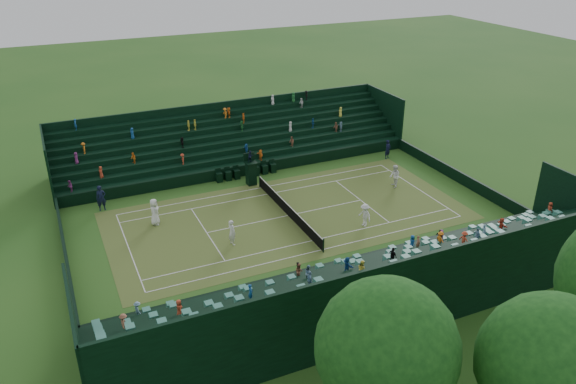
% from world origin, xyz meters
% --- Properties ---
extents(ground, '(160.00, 160.00, 0.00)m').
position_xyz_m(ground, '(0.00, 0.00, 0.00)').
color(ground, '#24551A').
rests_on(ground, ground).
extents(court_surface, '(12.97, 26.77, 0.01)m').
position_xyz_m(court_surface, '(0.00, 0.00, 0.01)').
color(court_surface, '#3C6A23').
rests_on(court_surface, ground).
extents(perimeter_wall_north, '(17.17, 0.20, 1.00)m').
position_xyz_m(perimeter_wall_north, '(0.00, 15.88, 0.50)').
color(perimeter_wall_north, black).
rests_on(perimeter_wall_north, ground).
extents(perimeter_wall_south, '(17.17, 0.20, 1.00)m').
position_xyz_m(perimeter_wall_south, '(0.00, -15.88, 0.50)').
color(perimeter_wall_south, black).
rests_on(perimeter_wall_south, ground).
extents(perimeter_wall_east, '(0.20, 31.77, 1.00)m').
position_xyz_m(perimeter_wall_east, '(8.48, 0.00, 0.50)').
color(perimeter_wall_east, black).
rests_on(perimeter_wall_east, ground).
extents(perimeter_wall_west, '(0.20, 31.77, 1.00)m').
position_xyz_m(perimeter_wall_west, '(-8.48, 0.00, 0.50)').
color(perimeter_wall_west, black).
rests_on(perimeter_wall_west, ground).
extents(north_grandstand, '(6.60, 32.00, 4.90)m').
position_xyz_m(north_grandstand, '(12.66, 0.00, 1.55)').
color(north_grandstand, black).
rests_on(north_grandstand, ground).
extents(south_grandstand, '(6.60, 32.00, 4.90)m').
position_xyz_m(south_grandstand, '(-12.66, 0.00, 1.55)').
color(south_grandstand, black).
rests_on(south_grandstand, ground).
extents(tennis_net, '(11.67, 0.10, 1.06)m').
position_xyz_m(tennis_net, '(0.00, 0.00, 0.53)').
color(tennis_net, black).
rests_on(tennis_net, ground).
extents(umpire_chair, '(0.97, 0.97, 3.05)m').
position_xyz_m(umpire_chair, '(-6.53, -0.48, 1.30)').
color(umpire_chair, black).
rests_on(umpire_chair, ground).
extents(courtside_chairs, '(0.54, 5.51, 1.16)m').
position_xyz_m(courtside_chairs, '(-8.14, -0.31, 0.44)').
color(courtside_chairs, black).
rests_on(courtside_chairs, ground).
extents(player_near_west, '(1.16, 0.97, 2.03)m').
position_xyz_m(player_near_west, '(-2.84, -9.43, 1.02)').
color(player_near_west, white).
rests_on(player_near_west, ground).
extents(player_near_east, '(0.78, 0.62, 1.89)m').
position_xyz_m(player_near_east, '(2.26, -5.25, 0.94)').
color(player_near_east, white).
rests_on(player_near_east, ground).
extents(player_far_west, '(1.13, 0.99, 1.95)m').
position_xyz_m(player_far_west, '(-1.06, 10.27, 0.98)').
color(player_far_west, white).
rests_on(player_far_west, ground).
extents(player_far_east, '(1.27, 0.93, 1.76)m').
position_xyz_m(player_far_east, '(3.71, 4.46, 0.88)').
color(player_far_east, white).
rests_on(player_far_east, ground).
extents(line_judge_north, '(0.65, 0.78, 1.83)m').
position_xyz_m(line_judge_north, '(-6.72, 13.34, 0.92)').
color(line_judge_north, black).
rests_on(line_judge_north, ground).
extents(line_judge_south, '(0.49, 0.74, 2.02)m').
position_xyz_m(line_judge_south, '(-6.80, -12.69, 1.01)').
color(line_judge_south, black).
rests_on(line_judge_south, ground).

